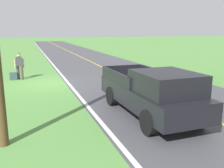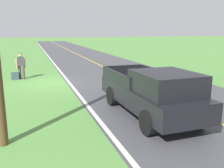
% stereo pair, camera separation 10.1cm
% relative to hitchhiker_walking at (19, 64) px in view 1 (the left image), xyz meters
% --- Properties ---
extents(ground_plane, '(200.00, 200.00, 0.00)m').
position_rel_hitchhiker_walking_xyz_m(ground_plane, '(-1.67, 1.93, -0.98)').
color(ground_plane, '#568E42').
extents(road_surface, '(8.18, 120.00, 0.00)m').
position_rel_hitchhiker_walking_xyz_m(road_surface, '(-6.69, 1.93, -0.98)').
color(road_surface, '#47474C').
rests_on(road_surface, ground).
extents(lane_edge_line, '(0.16, 117.60, 0.00)m').
position_rel_hitchhiker_walking_xyz_m(lane_edge_line, '(-2.78, 1.93, -0.98)').
color(lane_edge_line, silver).
rests_on(lane_edge_line, ground).
extents(lane_centre_line, '(0.14, 117.60, 0.00)m').
position_rel_hitchhiker_walking_xyz_m(lane_centre_line, '(-6.69, 1.93, -0.98)').
color(lane_centre_line, gold).
rests_on(lane_centre_line, ground).
extents(hitchhiker_walking, '(0.62, 0.51, 1.75)m').
position_rel_hitchhiker_walking_xyz_m(hitchhiker_walking, '(0.00, 0.00, 0.00)').
color(hitchhiker_walking, '#4C473D').
rests_on(hitchhiker_walking, ground).
extents(suitcase_carried, '(0.47, 0.23, 0.49)m').
position_rel_hitchhiker_walking_xyz_m(suitcase_carried, '(0.41, 0.10, -0.73)').
color(suitcase_carried, '#384C56').
rests_on(suitcase_carried, ground).
extents(pickup_truck_passing, '(2.17, 5.43, 1.82)m').
position_rel_hitchhiker_walking_xyz_m(pickup_truck_passing, '(-4.77, 9.22, -0.01)').
color(pickup_truck_passing, black).
rests_on(pickup_truck_passing, ground).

